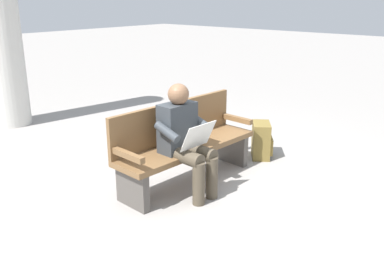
% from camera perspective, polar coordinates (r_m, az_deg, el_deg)
% --- Properties ---
extents(ground_plane, '(40.00, 40.00, 0.00)m').
position_cam_1_polar(ground_plane, '(4.82, -0.52, -7.31)').
color(ground_plane, gray).
extents(bench_near, '(1.82, 0.56, 0.90)m').
position_cam_1_polar(bench_near, '(4.69, -1.16, -1.97)').
color(bench_near, brown).
rests_on(bench_near, ground).
extents(person_seated, '(0.58, 0.59, 1.18)m').
position_cam_1_polar(person_seated, '(4.34, -0.95, -1.25)').
color(person_seated, '#33383D').
rests_on(person_seated, ground).
extents(backpack, '(0.42, 0.39, 0.46)m').
position_cam_1_polar(backpack, '(5.53, 9.43, -1.69)').
color(backpack, brown).
rests_on(backpack, ground).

